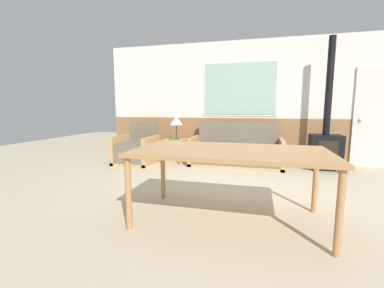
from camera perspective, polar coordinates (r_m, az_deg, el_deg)
ground_plane at (r=3.60m, az=13.56°, el=-11.81°), size 16.00×16.00×0.00m
wall_back at (r=6.03m, az=14.38°, el=9.26°), size 7.20×0.09×2.70m
couch at (r=5.52m, az=9.75°, el=-1.88°), size 1.91×0.84×0.90m
armchair at (r=5.80m, az=-12.19°, el=-1.44°), size 0.81×0.86×0.89m
side_table at (r=5.73m, az=-3.88°, el=0.11°), size 0.50×0.50×0.51m
table_lamp at (r=5.76m, az=-3.54°, el=5.14°), size 0.30×0.30×0.51m
book_stack at (r=5.64m, az=-4.29°, el=1.06°), size 0.20×0.17×0.03m
dining_table at (r=2.72m, az=8.40°, el=-2.55°), size 2.00×1.06×0.78m
wood_stove at (r=5.63m, az=27.61°, el=0.88°), size 0.57×0.44×2.54m
entry_door at (r=6.39m, az=35.81°, el=4.75°), size 0.86×0.09×2.02m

